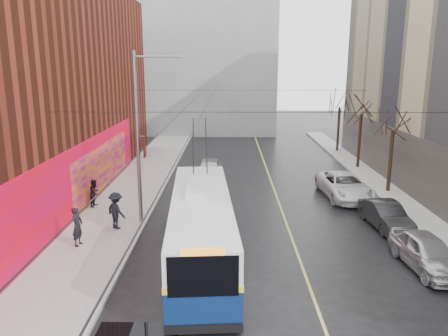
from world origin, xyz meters
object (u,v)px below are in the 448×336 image
at_px(following_car, 209,170).
at_px(pedestrian_b, 95,193).
at_px(parked_car_a, 427,252).
at_px(tree_near, 394,118).
at_px(tree_far, 340,99).
at_px(tree_mid, 362,104).
at_px(parked_car_b, 386,215).
at_px(trolleybus, 201,226).
at_px(streetlight_pole, 140,134).
at_px(parked_car_c, 344,186).
at_px(pedestrian_a, 77,227).
at_px(pedestrian_c, 116,211).

distance_m(following_car, pedestrian_b, 9.29).
xyz_separation_m(parked_car_a, pedestrian_b, (-16.13, 7.69, 0.22)).
relative_size(tree_near, tree_far, 0.97).
relative_size(tree_near, tree_mid, 0.96).
height_order(parked_car_b, pedestrian_b, pedestrian_b).
bearing_deg(trolleybus, streetlight_pole, 123.58).
distance_m(parked_car_b, parked_car_c, 5.42).
xyz_separation_m(tree_far, parked_car_b, (-2.43, -20.45, -4.46)).
xyz_separation_m(trolleybus, pedestrian_a, (-5.78, 1.10, -0.47)).
relative_size(streetlight_pole, parked_car_c, 1.61).
bearing_deg(parked_car_c, pedestrian_a, -154.92).
bearing_deg(streetlight_pole, tree_mid, 40.65).
height_order(parked_car_a, pedestrian_a, pedestrian_a).
relative_size(tree_near, trolleybus, 0.54).
height_order(tree_near, pedestrian_b, tree_near).
distance_m(tree_near, pedestrian_b, 19.25).
distance_m(tree_mid, trolleybus, 21.29).
relative_size(parked_car_a, pedestrian_c, 2.25).
xyz_separation_m(pedestrian_a, pedestrian_b, (-0.93, 5.75, -0.10)).
relative_size(parked_car_a, pedestrian_a, 2.36).
xyz_separation_m(tree_near, pedestrian_b, (-18.50, -3.48, -4.02)).
distance_m(parked_car_a, pedestrian_a, 15.32).
relative_size(pedestrian_a, pedestrian_c, 0.95).
distance_m(tree_near, pedestrian_a, 20.23).
relative_size(tree_near, pedestrian_c, 3.35).
bearing_deg(following_car, parked_car_b, -44.51).
bearing_deg(pedestrian_a, pedestrian_b, 18.41).
bearing_deg(pedestrian_a, streetlight_pole, -27.72).
bearing_deg(pedestrian_b, parked_car_c, -74.15).
distance_m(tree_near, following_car, 13.17).
distance_m(tree_near, tree_mid, 7.01).
distance_m(trolleybus, following_car, 13.57).
relative_size(tree_mid, parked_car_c, 1.20).
height_order(tree_far, pedestrian_a, tree_far).
height_order(parked_car_b, parked_car_c, parked_car_c).
height_order(parked_car_c, pedestrian_b, pedestrian_b).
distance_m(parked_car_a, parked_car_c, 10.11).
bearing_deg(following_car, streetlight_pole, -107.85).
height_order(tree_near, parked_car_b, tree_near).
xyz_separation_m(tree_near, parked_car_b, (-2.43, -6.45, -4.29)).
relative_size(parked_car_c, following_car, 1.23).
relative_size(parked_car_a, parked_car_c, 0.77).
bearing_deg(pedestrian_c, parked_car_b, -138.99).
xyz_separation_m(tree_far, parked_car_a, (-2.37, -25.17, -4.41)).
bearing_deg(pedestrian_a, tree_mid, -38.04).
xyz_separation_m(trolleybus, parked_car_b, (9.36, 3.88, -0.85)).
bearing_deg(following_car, pedestrian_c, -111.89).
height_order(pedestrian_b, pedestrian_c, pedestrian_c).
xyz_separation_m(tree_mid, tree_far, (0.00, 7.00, -0.11)).
xyz_separation_m(parked_car_a, following_car, (-9.69, 14.38, 0.04)).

